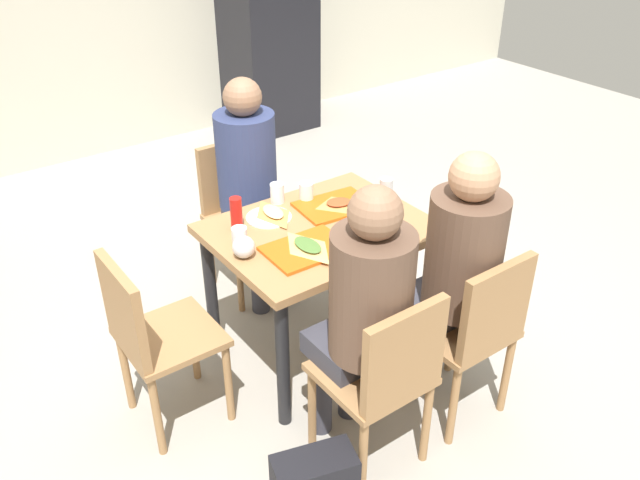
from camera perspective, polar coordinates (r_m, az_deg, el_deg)
The scene contains 25 objects.
ground_plane at distance 3.55m, azimuth 0.00°, elevation -9.22°, with size 10.00×10.00×0.02m, color #9E998E.
main_table at distance 3.18m, azimuth 0.00°, elevation -0.55°, with size 0.99×0.78×0.73m.
chair_near_left at distance 2.64m, azimuth 5.60°, elevation -11.34°, with size 0.40×0.40×0.86m.
chair_near_right at distance 2.93m, azimuth 13.04°, elevation -7.25°, with size 0.40×0.40×0.86m.
chair_far_side at distance 3.81m, azimuth -6.86°, elevation 2.95°, with size 0.40×0.40×0.86m.
chair_left_end at distance 2.91m, azimuth -14.30°, elevation -7.70°, with size 0.40×0.40×0.86m.
person_in_red at distance 2.57m, azimuth 3.82°, elevation -5.59°, with size 0.32×0.42×1.27m.
person_in_brown_jacket at distance 2.86m, azimuth 11.56°, elevation -2.00°, with size 0.32×0.42×1.27m.
person_far_side at distance 3.59m, azimuth -5.97°, elevation 5.59°, with size 0.32×0.42×1.27m.
tray_red_near at distance 2.94m, azimuth -1.18°, elevation -0.77°, with size 0.36×0.26×0.02m, color #D85914.
tray_red_far at distance 3.30m, azimuth 1.26°, elevation 2.96°, with size 0.36×0.26×0.02m, color #D85914.
paper_plate_center at distance 3.21m, azimuth -4.40°, elevation 1.95°, with size 0.22×0.22×0.01m, color white.
paper_plate_near_edge at distance 3.06m, azimuth 4.61°, elevation 0.41°, with size 0.22×0.22×0.01m, color white.
pizza_slice_a at distance 2.93m, azimuth -1.06°, elevation -0.52°, with size 0.14×0.24×0.02m.
pizza_slice_b at distance 3.28m, azimuth 1.62°, elevation 3.17°, with size 0.21×0.18×0.02m.
pizza_slice_c at distance 3.22m, azimuth -4.03°, elevation 2.35°, with size 0.16×0.24×0.02m.
pizza_slice_d at distance 3.08m, azimuth 4.32°, elevation 0.87°, with size 0.25×0.20×0.02m.
plastic_cup_a at distance 3.33m, azimuth -3.69°, elevation 4.04°, with size 0.07×0.07×0.10m, color white.
plastic_cup_b at distance 2.89m, azimuth 4.25°, elevation -0.48°, with size 0.07×0.07×0.10m, color white.
plastic_cup_c at distance 2.96m, azimuth -6.90°, elevation 0.18°, with size 0.07×0.07×0.10m, color white.
plastic_cup_d at distance 3.34m, azimuth -1.17°, elevation 4.13°, with size 0.07×0.07×0.10m, color white.
soda_can at distance 3.35m, azimuth 5.68°, elevation 4.29°, with size 0.07×0.07×0.12m, color #B7BCC6.
condiment_bottle at distance 3.10m, azimuth -7.18°, elevation 2.26°, with size 0.06×0.06×0.16m, color red.
foil_bundle at distance 2.89m, azimuth -6.56°, elevation -0.60°, with size 0.10×0.10×0.10m, color silver.
drink_fridge at distance 6.07m, azimuth -4.50°, elevation 18.17°, with size 0.70×0.60×1.90m, color black.
Camera 1 is at (-1.60, -2.20, 2.28)m, focal length 37.35 mm.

